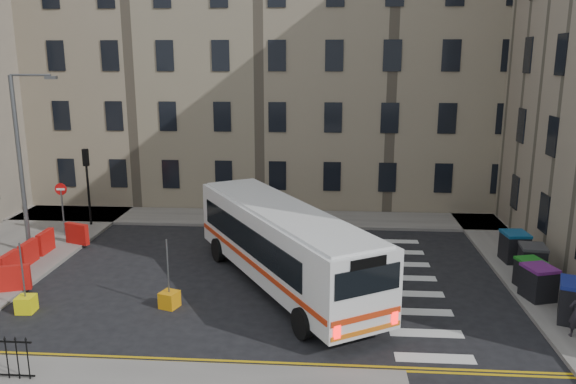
# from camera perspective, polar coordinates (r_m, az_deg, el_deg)

# --- Properties ---
(ground) EXTENTS (120.00, 120.00, 0.00)m
(ground) POSITION_cam_1_polar(r_m,az_deg,el_deg) (23.36, 2.22, -8.83)
(ground) COLOR black
(ground) RESTS_ON ground
(pavement_north) EXTENTS (36.00, 3.20, 0.15)m
(pavement_north) POSITION_cam_1_polar(r_m,az_deg,el_deg) (32.16, -8.00, -2.55)
(pavement_north) COLOR slate
(pavement_north) RESTS_ON ground
(pavement_east) EXTENTS (2.40, 26.00, 0.15)m
(pavement_east) POSITION_cam_1_polar(r_m,az_deg,el_deg) (28.33, 21.12, -5.56)
(pavement_east) COLOR slate
(pavement_east) RESTS_ON ground
(terrace_north) EXTENTS (38.30, 10.80, 17.20)m
(terrace_north) POSITION_cam_1_polar(r_m,az_deg,el_deg) (37.90, -7.73, 12.95)
(terrace_north) COLOR gray
(terrace_north) RESTS_ON ground
(traffic_light_nw) EXTENTS (0.28, 0.22, 4.10)m
(traffic_light_nw) POSITION_cam_1_polar(r_m,az_deg,el_deg) (31.41, -19.74, 1.65)
(traffic_light_nw) COLOR black
(traffic_light_nw) RESTS_ON pavement_west
(streetlamp) EXTENTS (0.50, 0.22, 8.14)m
(streetlamp) POSITION_cam_1_polar(r_m,az_deg,el_deg) (27.66, -25.58, 2.72)
(streetlamp) COLOR #595B5E
(streetlamp) RESTS_ON pavement_west
(no_entry_north) EXTENTS (0.60, 0.08, 3.00)m
(no_entry_north) POSITION_cam_1_polar(r_m,az_deg,el_deg) (30.02, -22.01, -0.61)
(no_entry_north) COLOR #595B5E
(no_entry_north) RESTS_ON pavement_west
(roadworks_barriers) EXTENTS (1.66, 6.26, 1.00)m
(roadworks_barriers) POSITION_cam_1_polar(r_m,az_deg,el_deg) (26.70, -24.18, -5.68)
(roadworks_barriers) COLOR red
(roadworks_barriers) RESTS_ON pavement_west
(bus) EXTENTS (8.18, 11.29, 3.16)m
(bus) POSITION_cam_1_polar(r_m,az_deg,el_deg) (22.00, -0.55, -5.19)
(bus) COLOR white
(bus) RESTS_ON ground
(wheelie_bin_b) EXTENTS (1.26, 1.36, 1.25)m
(wheelie_bin_b) POSITION_cam_1_polar(r_m,az_deg,el_deg) (22.96, 24.11, -8.37)
(wheelie_bin_b) COLOR black
(wheelie_bin_b) RESTS_ON pavement_east
(wheelie_bin_c) EXTENTS (1.13, 1.22, 1.13)m
(wheelie_bin_c) POSITION_cam_1_polar(r_m,az_deg,el_deg) (23.92, 23.37, -7.58)
(wheelie_bin_c) COLOR black
(wheelie_bin_c) RESTS_ON pavement_east
(wheelie_bin_d) EXTENTS (1.13, 1.26, 1.27)m
(wheelie_bin_d) POSITION_cam_1_polar(r_m,az_deg,el_deg) (25.24, 23.55, -6.36)
(wheelie_bin_d) COLOR black
(wheelie_bin_d) RESTS_ON pavement_east
(wheelie_bin_e) EXTENTS (1.13, 1.27, 1.31)m
(wheelie_bin_e) POSITION_cam_1_polar(r_m,az_deg,el_deg) (26.63, 22.01, -5.16)
(wheelie_bin_e) COLOR black
(wheelie_bin_e) RESTS_ON pavement_east
(bollard_yellow) EXTENTS (0.63, 0.63, 0.60)m
(bollard_yellow) POSITION_cam_1_polar(r_m,az_deg,el_deg) (22.45, -25.05, -10.28)
(bollard_yellow) COLOR #F7ED0D
(bollard_yellow) RESTS_ON ground
(bollard_chevron) EXTENTS (0.76, 0.76, 0.60)m
(bollard_chevron) POSITION_cam_1_polar(r_m,az_deg,el_deg) (21.20, -11.95, -10.65)
(bollard_chevron) COLOR orange
(bollard_chevron) RESTS_ON ground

